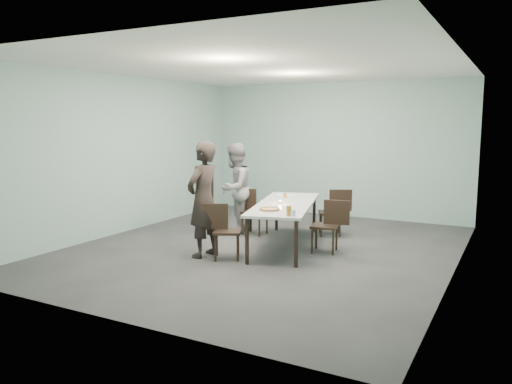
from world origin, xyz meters
The scene contains 16 objects.
ground centered at (0.00, 0.00, 0.00)m, with size 7.00×7.00×0.00m, color #333335.
room_shell centered at (0.00, 0.00, 2.03)m, with size 6.02×7.02×3.01m.
table centered at (0.23, 0.32, 0.69)m, with size 1.56×2.75×0.75m.
chair_near_left centered at (-0.30, -0.87, 0.50)m, with size 0.65×0.57×0.87m.
chair_far_left centered at (-0.73, 0.88, 0.50)m, with size 0.62×0.44×0.87m.
chair_near_right centered at (1.05, 0.29, 0.50)m, with size 0.64×0.49×0.87m.
chair_far_right centered at (0.70, 1.52, 0.50)m, with size 0.65×0.56×0.87m.
diner_near centered at (-0.62, -0.88, 0.91)m, with size 0.67×0.44×1.83m, color black.
diner_far centered at (-1.06, 0.83, 0.86)m, with size 0.84×0.65×1.72m, color gray.
pizza centered at (0.33, -0.46, 0.77)m, with size 0.34×0.34×0.04m.
side_plate centered at (0.58, -0.24, 0.76)m, with size 0.18×0.18×0.01m, color white.
beer_glass centered at (0.78, -0.72, 0.82)m, with size 0.08×0.08×0.15m, color #BC8029.
water_tumbler centered at (0.84, -0.70, 0.80)m, with size 0.08×0.08×0.09m, color silver.
tealight centered at (0.19, 0.22, 0.77)m, with size 0.06×0.06×0.05m.
amber_tumbler centered at (-0.02, 0.87, 0.79)m, with size 0.07×0.07×0.08m, color #BC8029.
menu centered at (-0.17, 1.22, 0.75)m, with size 0.30×0.22×0.01m, color silver.
Camera 1 is at (3.74, -7.30, 2.11)m, focal length 35.00 mm.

